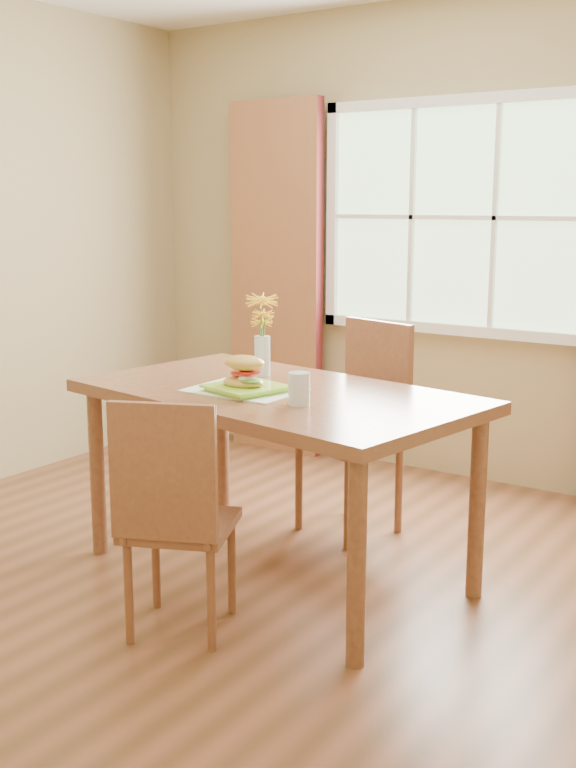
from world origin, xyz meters
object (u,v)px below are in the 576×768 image
at_px(chair_near, 174,508).
at_px(flower_vase, 262,327).
at_px(dining_table, 276,409).
at_px(water_glass, 299,389).
at_px(croissant_sandwich, 244,372).
at_px(chair_far, 363,417).

xyz_separation_m(chair_near, flower_vase, (-0.26, 0.92, 0.54)).
bearing_deg(chair_near, dining_table, 68.75).
relative_size(dining_table, water_glass, 14.21).
bearing_deg(croissant_sandwich, flower_vase, 109.60).
height_order(dining_table, chair_near, chair_near).
distance_m(chair_near, chair_far, 1.40).
relative_size(chair_far, flower_vase, 2.77).
bearing_deg(flower_vase, water_glass, -41.05).
xyz_separation_m(dining_table, chair_far, (0.02, 0.71, -0.17)).
xyz_separation_m(chair_far, croissant_sandwich, (-0.10, -0.83, 0.34)).
xyz_separation_m(chair_far, flower_vase, (-0.26, -0.48, 0.48)).
bearing_deg(chair_far, flower_vase, -102.65).
bearing_deg(chair_near, flower_vase, 82.09).
height_order(dining_table, water_glass, water_glass).
xyz_separation_m(dining_table, flower_vase, (-0.23, 0.23, 0.31)).
height_order(dining_table, chair_far, chair_far).
relative_size(dining_table, chair_near, 1.96).
relative_size(chair_near, croissant_sandwich, 4.66).
xyz_separation_m(dining_table, water_glass, (0.23, -0.18, 0.14)).
relative_size(water_glass, flower_vase, 0.34).
xyz_separation_m(chair_near, croissant_sandwich, (-0.11, 0.57, 0.40)).
height_order(chair_far, water_glass, chair_far).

